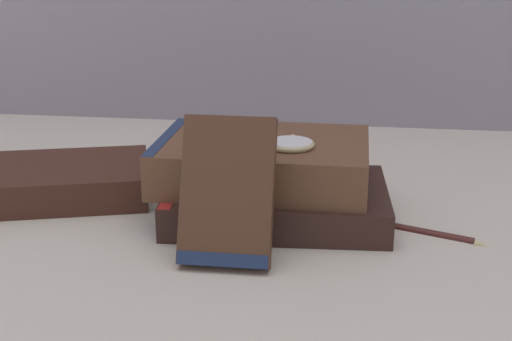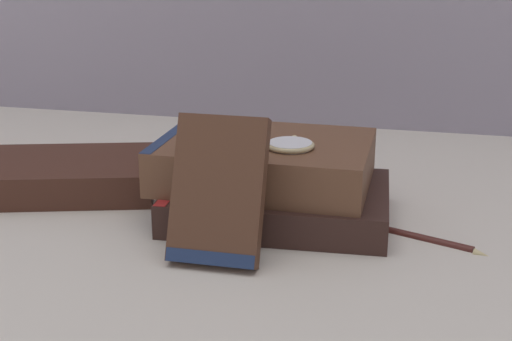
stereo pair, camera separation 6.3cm
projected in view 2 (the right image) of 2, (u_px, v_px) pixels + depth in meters
The scene contains 8 objects.
ground_plane at pixel (274, 225), 0.72m from camera, with size 3.00×3.00×0.00m, color beige.
book_flat_bottom at pixel (275, 202), 0.73m from camera, with size 0.23×0.16×0.04m.
book_flat_top at pixel (260, 161), 0.73m from camera, with size 0.22×0.15×0.05m.
book_side_left at pixel (45, 175), 0.81m from camera, with size 0.27×0.19×0.04m.
book_leaning_front at pixel (218, 196), 0.63m from camera, with size 0.08×0.07×0.13m.
pocket_watch at pixel (290, 145), 0.70m from camera, with size 0.05×0.05×0.01m.
reading_glasses at pixel (266, 162), 0.91m from camera, with size 0.10×0.05×0.00m.
fountain_pen at pixel (426, 237), 0.68m from camera, with size 0.12×0.05×0.01m.
Camera 2 is at (0.13, -0.65, 0.28)m, focal length 50.00 mm.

